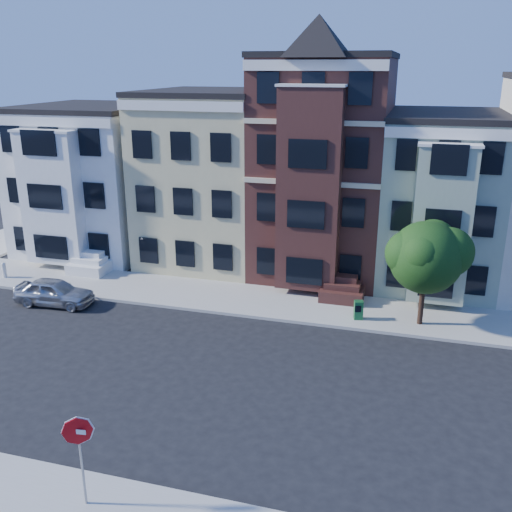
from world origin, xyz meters
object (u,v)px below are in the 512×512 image
(street_tree, at_px, (426,262))
(fire_hydrant, at_px, (4,271))
(parked_car, at_px, (54,292))
(stop_sign, at_px, (81,456))
(newspaper_box, at_px, (358,310))

(street_tree, bearing_deg, fire_hydrant, -179.80)
(street_tree, distance_m, fire_hydrant, 23.02)
(street_tree, bearing_deg, parked_car, -172.38)
(fire_hydrant, distance_m, stop_sign, 20.21)
(stop_sign, bearing_deg, parked_car, 120.35)
(parked_car, xyz_separation_m, stop_sign, (9.24, -12.08, 1.04))
(street_tree, xyz_separation_m, stop_sign, (-8.75, -14.49, -1.47))
(parked_car, bearing_deg, street_tree, -85.59)
(fire_hydrant, height_order, stop_sign, stop_sign)
(newspaper_box, xyz_separation_m, fire_hydrant, (-20.03, 0.18, -0.10))
(newspaper_box, height_order, stop_sign, stop_sign)
(street_tree, relative_size, newspaper_box, 6.69)
(newspaper_box, height_order, fire_hydrant, newspaper_box)
(newspaper_box, distance_m, fire_hydrant, 20.03)
(street_tree, xyz_separation_m, parked_car, (-18.00, -2.41, -2.51))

